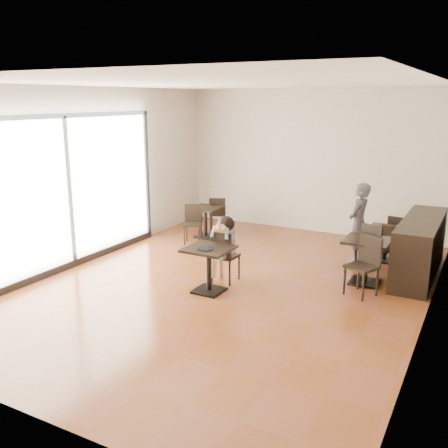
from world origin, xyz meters
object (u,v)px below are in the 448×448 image
Objects in this scene: adult_patron at (359,223)px; chair_left_b at (193,224)px; cafe_table_mid at (366,261)px; chair_mid_b at (362,267)px; cafe_table_left at (206,222)px; chair_back_b at (387,249)px; child_table at (209,270)px; cafe_table_back at (385,244)px; chair_back_a at (398,235)px; child_chair at (225,256)px; chair_mid_a at (377,249)px; child at (225,249)px; chair_left_a at (218,214)px.

adult_patron is 3.40m from chair_left_b.
chair_mid_b reaches higher than cafe_table_mid.
cafe_table_left is 0.86× the size of chair_back_b.
child_table is 1.12× the size of cafe_table_back.
chair_back_b reaches higher than cafe_table_back.
cafe_table_left is 4.02m from chair_back_a.
child_chair is 1.12× the size of chair_back_b.
cafe_table_back is (2.14, 2.92, -0.04)m from child_table.
chair_mid_a and chair_mid_b have the same top height.
child is 2.20m from chair_mid_b.
chair_left_a reaches higher than cafe_table_back.
cafe_table_left is (-3.77, 1.21, -0.04)m from cafe_table_mid.
child_chair reaches higher than cafe_table_left.
chair_left_a is at bearing 66.18° from chair_left_b.
child is 1.21× the size of chair_mid_b.
cafe_table_mid is (2.09, 1.00, -0.17)m from child.
chair_back_b is at bearing -5.66° from cafe_table_left.
child_table is at bearing 67.49° from chair_mid_a.
cafe_table_back is at bearing -132.16° from child_chair.
adult_patron is 1.64× the size of chair_mid_b.
chair_back_a is at bearing -6.16° from chair_left_b.
child_chair is 2.77m from cafe_table_left.
cafe_table_mid is at bearing 131.12° from chair_left_a.
chair_left_b is (-1.67, 1.66, -0.15)m from child.
chair_left_a is at bearing 116.84° from child_table.
cafe_table_back is at bearing 111.57° from chair_back_b.
child is at bearing -154.52° from cafe_table_mid.
child reaches higher than cafe_table_back.
child is 2.65m from chair_mid_a.
cafe_table_left is at bearing -177.63° from cafe_table_back.
chair_mid_a is 3.82m from chair_left_b.
chair_left_a and chair_left_b have the same top height.
chair_left_a is at bearing 174.14° from cafe_table_back.
chair_back_a is (0.13, 1.37, -0.06)m from chair_mid_a.
chair_back_b is (3.95, -0.39, 0.05)m from cafe_table_left.
cafe_table_mid is 0.97× the size of chair_back_a.
adult_patron is at bearing 50.78° from child.
chair_mid_a reaches higher than cafe_table_mid.
child_table is 0.80× the size of chair_mid_b.
cafe_table_back is 0.80× the size of chair_left_a.
chair_back_a is at bearing 56.71° from child_table.
chair_left_a is (-3.82, 1.21, -0.05)m from chair_mid_a.
child_chair is at bearing 0.00° from child.
adult_patron is (1.69, 2.07, 0.31)m from child_chair.
adult_patron is 0.69m from cafe_table_back.
chair_left_b reaches higher than cafe_table_left.
chair_back_a reaches higher than cafe_table_mid.
child_table is at bearing 93.02° from chair_left_a.
child_table is 0.66× the size of child.
cafe_table_left is 1.04× the size of cafe_table_back.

